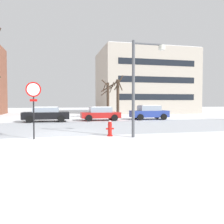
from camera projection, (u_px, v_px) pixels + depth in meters
The scene contains 11 objects.
ground_plane at pixel (63, 134), 13.73m from camera, with size 120.00×120.00×0.00m, color white.
road_surface at pixel (62, 127), 17.26m from camera, with size 80.00×9.25×0.00m.
stop_sign at pixel (33, 99), 11.85m from camera, with size 0.76×0.16×2.91m.
fire_hydrant at pixel (110, 128), 12.93m from camera, with size 0.44×0.30×0.87m.
street_lamp at pixel (140, 77), 12.49m from camera, with size 1.88×0.36×5.15m.
parked_car_black at pixel (46, 114), 22.07m from camera, with size 4.30×2.21×1.43m.
parked_car_red at pixel (100, 113), 23.57m from camera, with size 3.93×2.14×1.40m.
parked_car_blue at pixel (149, 112), 24.81m from camera, with size 3.94×2.06×1.53m.
tree_far_right at pixel (118, 97), 27.33m from camera, with size 1.26×1.35×5.03m.
tree_far_left at pixel (108, 97), 27.05m from camera, with size 2.06×2.08×4.42m.
building_far_right at pixel (144, 82), 40.13m from camera, with size 15.22×10.89×10.44m.
Camera 1 is at (-0.33, -13.96, 1.92)m, focal length 37.50 mm.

